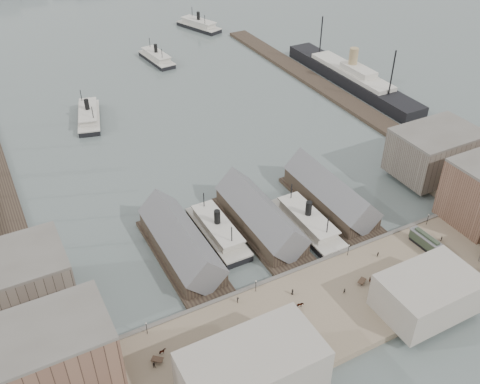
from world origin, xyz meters
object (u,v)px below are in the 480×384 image
horse_cart_right (369,281)px  ferry_docked_west (218,230)px  tram (426,242)px  ocean_steamer (351,77)px  horse_cart_center (297,307)px  horse_cart_left (161,354)px

horse_cart_right → ferry_docked_west: bearing=7.6°
horse_cart_right → tram: bearing=-107.1°
tram → ocean_steamer: bearing=59.7°
ocean_steamer → ferry_docked_west: bearing=-145.8°
horse_cart_center → ocean_steamer: bearing=-30.8°
tram → horse_cart_left: tram is taller
horse_cart_left → horse_cart_center: bearing=-53.4°
horse_cart_left → horse_cart_center: (35.71, -2.60, 0.00)m
ocean_steamer → horse_cart_center: bearing=-132.8°
horse_cart_left → ocean_steamer: bearing=-11.4°
horse_cart_center → horse_cart_left: bearing=97.9°
tram → horse_cart_right: 24.02m
ferry_docked_west → horse_cart_left: ferry_docked_west is taller
horse_cart_left → tram: bearing=-49.2°
horse_cart_left → horse_cart_right: bearing=-53.1°
ocean_steamer → horse_cart_right: 135.32m
ferry_docked_west → horse_cart_left: bearing=-132.2°
ferry_docked_west → horse_cart_center: size_ratio=5.89×
horse_cart_left → ferry_docked_west: bearing=-1.5°
ocean_steamer → horse_cart_left: bearing=-142.1°
ocean_steamer → horse_cart_left: (-136.43, -106.03, -1.02)m
horse_cart_left → horse_cart_center: 35.81m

